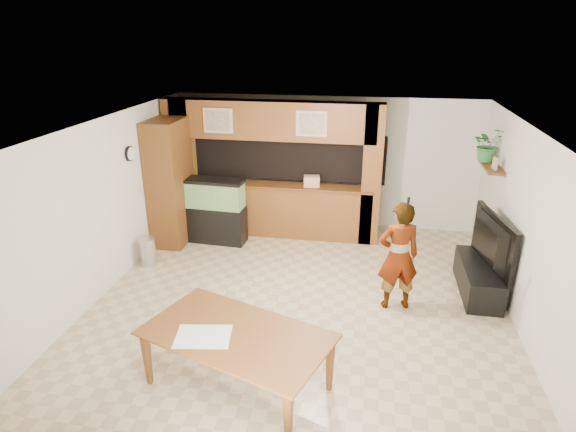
% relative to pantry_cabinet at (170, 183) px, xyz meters
% --- Properties ---
extents(floor, '(6.50, 6.50, 0.00)m').
position_rel_pantry_cabinet_xyz_m(floor, '(2.70, -1.85, -1.16)').
color(floor, tan).
rests_on(floor, ground).
extents(ceiling, '(6.50, 6.50, 0.00)m').
position_rel_pantry_cabinet_xyz_m(ceiling, '(2.70, -1.85, 1.44)').
color(ceiling, white).
rests_on(ceiling, wall_back).
extents(wall_back, '(6.00, 0.00, 6.00)m').
position_rel_pantry_cabinet_xyz_m(wall_back, '(2.70, 1.40, 0.14)').
color(wall_back, silver).
rests_on(wall_back, floor).
extents(wall_left, '(0.00, 6.50, 6.50)m').
position_rel_pantry_cabinet_xyz_m(wall_left, '(-0.30, -1.85, 0.14)').
color(wall_left, silver).
rests_on(wall_left, floor).
extents(wall_right, '(0.00, 6.50, 6.50)m').
position_rel_pantry_cabinet_xyz_m(wall_right, '(5.70, -1.85, 0.14)').
color(wall_right, silver).
rests_on(wall_right, floor).
extents(partition, '(4.20, 0.99, 2.60)m').
position_rel_pantry_cabinet_xyz_m(partition, '(1.75, 0.79, 0.16)').
color(partition, brown).
rests_on(partition, floor).
extents(wall_clock, '(0.05, 0.25, 0.25)m').
position_rel_pantry_cabinet_xyz_m(wall_clock, '(-0.27, -0.85, 0.74)').
color(wall_clock, black).
rests_on(wall_clock, wall_left).
extents(wall_shelf, '(0.25, 0.90, 0.04)m').
position_rel_pantry_cabinet_xyz_m(wall_shelf, '(5.55, 0.10, 0.54)').
color(wall_shelf, brown).
rests_on(wall_shelf, wall_right).
extents(pantry_cabinet, '(0.58, 0.95, 2.31)m').
position_rel_pantry_cabinet_xyz_m(pantry_cabinet, '(0.00, 0.00, 0.00)').
color(pantry_cabinet, brown).
rests_on(pantry_cabinet, floor).
extents(trash_can, '(0.27, 0.27, 0.50)m').
position_rel_pantry_cabinet_xyz_m(trash_can, '(-0.04, -1.05, -0.91)').
color(trash_can, '#B2B2B7').
rests_on(trash_can, floor).
extents(aquarium, '(1.11, 0.42, 1.23)m').
position_rel_pantry_cabinet_xyz_m(aquarium, '(0.81, 0.10, -0.56)').
color(aquarium, black).
rests_on(aquarium, floor).
extents(tv_stand, '(0.51, 1.40, 0.47)m').
position_rel_pantry_cabinet_xyz_m(tv_stand, '(5.35, -1.03, -0.92)').
color(tv_stand, black).
rests_on(tv_stand, floor).
extents(television, '(0.43, 1.39, 0.79)m').
position_rel_pantry_cabinet_xyz_m(television, '(5.35, -1.03, -0.29)').
color(television, black).
rests_on(television, tv_stand).
extents(photo_frame, '(0.05, 0.15, 0.19)m').
position_rel_pantry_cabinet_xyz_m(photo_frame, '(5.55, -0.12, 0.66)').
color(photo_frame, tan).
rests_on(photo_frame, wall_shelf).
extents(potted_plant, '(0.65, 0.62, 0.57)m').
position_rel_pantry_cabinet_xyz_m(potted_plant, '(5.52, 0.37, 0.85)').
color(potted_plant, '#2D7135').
rests_on(potted_plant, wall_shelf).
extents(person, '(0.67, 0.53, 1.62)m').
position_rel_pantry_cabinet_xyz_m(person, '(4.08, -1.67, -0.35)').
color(person, tan).
rests_on(person, floor).
extents(microphone, '(0.04, 0.11, 0.17)m').
position_rel_pantry_cabinet_xyz_m(microphone, '(4.13, -1.83, 0.52)').
color(microphone, black).
rests_on(microphone, person).
extents(dining_table, '(2.30, 1.76, 0.72)m').
position_rel_pantry_cabinet_xyz_m(dining_table, '(2.27, -3.74, -0.80)').
color(dining_table, brown).
rests_on(dining_table, floor).
extents(newspaper_a, '(0.65, 0.52, 0.01)m').
position_rel_pantry_cabinet_xyz_m(newspaper_a, '(1.95, -3.83, -0.44)').
color(newspaper_a, silver).
rests_on(newspaper_a, dining_table).
extents(counter_box, '(0.32, 0.24, 0.20)m').
position_rel_pantry_cabinet_xyz_m(counter_box, '(2.55, 0.60, -0.02)').
color(counter_box, tan).
rests_on(counter_box, partition).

